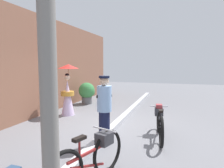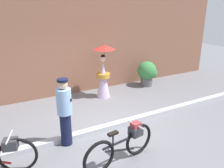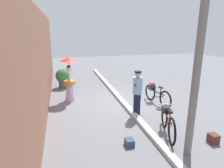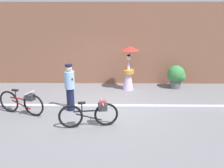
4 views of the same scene
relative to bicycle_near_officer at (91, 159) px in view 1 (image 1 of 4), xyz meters
The scene contains 9 objects.
ground_plane 2.79m from the bicycle_near_officer, 10.65° to the left, with size 30.00×30.00×0.00m, color slate.
building_wall 4.82m from the bicycle_near_officer, 53.99° to the left, with size 14.00×0.40×3.71m, color brown.
sidewalk_curb 2.78m from the bicycle_near_officer, 10.65° to the left, with size 14.00×0.20×0.12m, color #B2B2B7.
bicycle_near_officer is the anchor object (origin of this frame).
bicycle_far_side 2.52m from the bicycle_near_officer, 19.66° to the right, with size 1.76×0.48×0.81m.
person_officer 1.64m from the bicycle_near_officer, 12.94° to the left, with size 0.34×0.34×1.63m.
person_with_parasol 4.54m from the bicycle_near_officer, 35.54° to the left, with size 0.77×0.77×1.90m.
potted_plant_by_door 6.49m from the bicycle_near_officer, 26.20° to the left, with size 0.79×0.77×1.03m.
utility_pole 2.21m from the bicycle_near_officer, behind, with size 0.18×0.18×4.80m, color slate.
Camera 1 is at (-5.35, -1.75, 1.88)m, focal length 31.26 mm.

